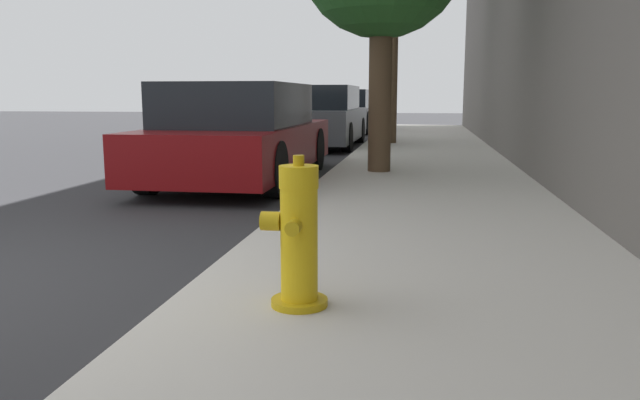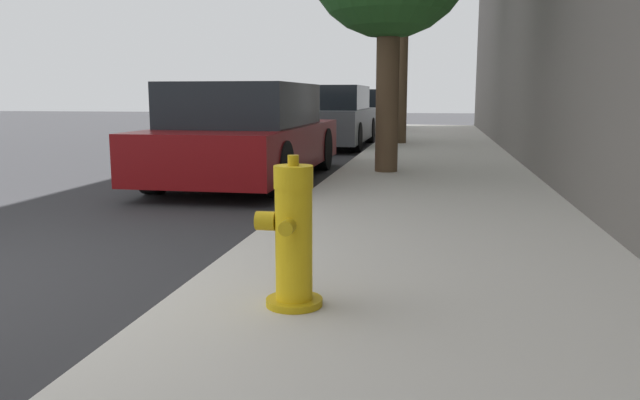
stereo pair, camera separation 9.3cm
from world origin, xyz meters
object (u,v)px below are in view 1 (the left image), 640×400
Objects in this scene: parked_car_near at (241,134)px; parked_car_far at (343,112)px; fire_hydrant at (298,238)px; parked_car_mid at (320,117)px.

parked_car_near is 11.81m from parked_car_far.
parked_car_mid is at bearing 98.72° from fire_hydrant.
parked_car_near is 1.02× the size of parked_car_mid.
parked_car_far is at bearing 92.18° from parked_car_mid.
fire_hydrant is 0.19× the size of parked_car_far.
fire_hydrant is 17.18m from parked_car_far.
parked_car_mid is at bearing -87.82° from parked_car_far.
parked_car_near is at bearing -89.47° from parked_car_far.
fire_hydrant is at bearing -83.50° from parked_car_far.
parked_car_far is (-0.22, 5.84, -0.01)m from parked_car_mid.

